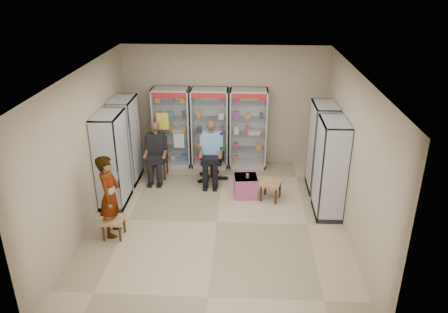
# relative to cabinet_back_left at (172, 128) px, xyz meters

# --- Properties ---
(floor) EXTENTS (6.00, 6.00, 0.00)m
(floor) POSITION_rel_cabinet_back_left_xyz_m (1.30, -2.73, -1.00)
(floor) COLOR tan
(floor) RESTS_ON ground
(room_shell) EXTENTS (5.02, 6.02, 3.01)m
(room_shell) POSITION_rel_cabinet_back_left_xyz_m (1.30, -2.73, 0.97)
(room_shell) COLOR tan
(room_shell) RESTS_ON ground
(cabinet_back_left) EXTENTS (0.90, 0.50, 2.00)m
(cabinet_back_left) POSITION_rel_cabinet_back_left_xyz_m (0.00, 0.00, 0.00)
(cabinet_back_left) COLOR #B2B6BA
(cabinet_back_left) RESTS_ON floor
(cabinet_back_mid) EXTENTS (0.90, 0.50, 2.00)m
(cabinet_back_mid) POSITION_rel_cabinet_back_left_xyz_m (0.95, 0.00, 0.00)
(cabinet_back_mid) COLOR #ADAFB4
(cabinet_back_mid) RESTS_ON floor
(cabinet_back_right) EXTENTS (0.90, 0.50, 2.00)m
(cabinet_back_right) POSITION_rel_cabinet_back_left_xyz_m (1.90, 0.00, 0.00)
(cabinet_back_right) COLOR silver
(cabinet_back_right) RESTS_ON floor
(cabinet_right_far) EXTENTS (0.90, 0.50, 2.00)m
(cabinet_right_far) POSITION_rel_cabinet_back_left_xyz_m (3.53, -1.13, 0.00)
(cabinet_right_far) COLOR #A9ACB0
(cabinet_right_far) RESTS_ON floor
(cabinet_right_near) EXTENTS (0.90, 0.50, 2.00)m
(cabinet_right_near) POSITION_rel_cabinet_back_left_xyz_m (3.53, -2.23, 0.00)
(cabinet_right_near) COLOR #ABADB2
(cabinet_right_near) RESTS_ON floor
(cabinet_left_far) EXTENTS (0.90, 0.50, 2.00)m
(cabinet_left_far) POSITION_rel_cabinet_back_left_xyz_m (-0.93, -0.93, 0.00)
(cabinet_left_far) COLOR #B6B7BE
(cabinet_left_far) RESTS_ON floor
(cabinet_left_near) EXTENTS (0.90, 0.50, 2.00)m
(cabinet_left_near) POSITION_rel_cabinet_back_left_xyz_m (-0.93, -2.03, 0.00)
(cabinet_left_near) COLOR #B4B6BC
(cabinet_left_near) RESTS_ON floor
(wooden_chair) EXTENTS (0.42, 0.42, 0.94)m
(wooden_chair) POSITION_rel_cabinet_back_left_xyz_m (-0.25, -0.73, -0.53)
(wooden_chair) COLOR #311F13
(wooden_chair) RESTS_ON floor
(seated_customer) EXTENTS (0.44, 0.60, 1.34)m
(seated_customer) POSITION_rel_cabinet_back_left_xyz_m (-0.25, -0.78, -0.33)
(seated_customer) COLOR black
(seated_customer) RESTS_ON floor
(office_chair) EXTENTS (0.61, 0.61, 1.11)m
(office_chair) POSITION_rel_cabinet_back_left_xyz_m (1.05, -0.83, -0.44)
(office_chair) COLOR black
(office_chair) RESTS_ON floor
(seated_shopkeeper) EXTENTS (0.47, 0.65, 1.42)m
(seated_shopkeeper) POSITION_rel_cabinet_back_left_xyz_m (1.05, -0.88, -0.29)
(seated_shopkeeper) COLOR #73A4E3
(seated_shopkeeper) RESTS_ON floor
(pink_trunk) EXTENTS (0.53, 0.52, 0.47)m
(pink_trunk) POSITION_rel_cabinet_back_left_xyz_m (1.86, -1.60, -0.76)
(pink_trunk) COLOR #B0467A
(pink_trunk) RESTS_ON floor
(tea_glass) EXTENTS (0.07, 0.07, 0.10)m
(tea_glass) POSITION_rel_cabinet_back_left_xyz_m (1.89, -1.65, -0.48)
(tea_glass) COLOR #5B1E07
(tea_glass) RESTS_ON pink_trunk
(woven_stool_a) EXTENTS (0.53, 0.53, 0.42)m
(woven_stool_a) POSITION_rel_cabinet_back_left_xyz_m (2.40, -1.72, -0.79)
(woven_stool_a) COLOR #9E8042
(woven_stool_a) RESTS_ON floor
(woven_stool_b) EXTENTS (0.39, 0.39, 0.38)m
(woven_stool_b) POSITION_rel_cabinet_back_left_xyz_m (-0.60, -3.33, -0.81)
(woven_stool_b) COLOR olive
(woven_stool_b) RESTS_ON floor
(standing_man) EXTENTS (0.40, 0.59, 1.61)m
(standing_man) POSITION_rel_cabinet_back_left_xyz_m (-0.65, -3.20, -0.20)
(standing_man) COLOR gray
(standing_man) RESTS_ON floor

